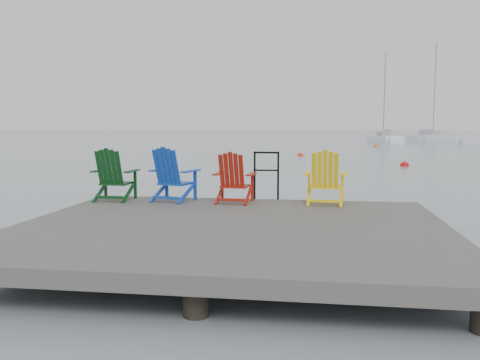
# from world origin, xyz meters

# --- Properties ---
(ground) EXTENTS (400.00, 400.00, 0.00)m
(ground) POSITION_xyz_m (0.00, 0.00, 0.00)
(ground) COLOR slate
(ground) RESTS_ON ground
(dock) EXTENTS (6.00, 5.00, 1.40)m
(dock) POSITION_xyz_m (0.00, 0.00, 0.35)
(dock) COLOR #2F2C2A
(dock) RESTS_ON ground
(handrail) EXTENTS (0.48, 0.04, 0.90)m
(handrail) POSITION_xyz_m (0.25, 2.45, 1.04)
(handrail) COLOR black
(handrail) RESTS_ON dock
(chair_green) EXTENTS (0.76, 0.71, 0.95)m
(chair_green) POSITION_xyz_m (-2.52, 1.90, 0.98)
(chair_green) COLOR #0A3913
(chair_green) RESTS_ON dock
(chair_blue) EXTENTS (0.90, 0.85, 0.97)m
(chair_blue) POSITION_xyz_m (-1.43, 1.98, 0.99)
(chair_blue) COLOR #1140B5
(chair_blue) RESTS_ON dock
(chair_red) EXTENTS (0.75, 0.70, 0.90)m
(chair_red) POSITION_xyz_m (-0.28, 1.92, 0.95)
(chair_red) COLOR #9F180B
(chair_red) RESTS_ON dock
(chair_yellow) EXTENTS (0.78, 0.72, 0.94)m
(chair_yellow) POSITION_xyz_m (1.32, 1.98, 0.97)
(chair_yellow) COLOR yellow
(chair_yellow) RESTS_ON dock
(sailboat_near) EXTENTS (3.04, 7.22, 9.86)m
(sailboat_near) POSITION_xyz_m (8.49, 49.45, 0.36)
(sailboat_near) COLOR white
(sailboat_near) RESTS_ON ground
(sailboat_mid) EXTENTS (6.90, 8.43, 12.01)m
(sailboat_mid) POSITION_xyz_m (15.04, 57.39, 0.36)
(sailboat_mid) COLOR silver
(sailboat_mid) RESTS_ON ground
(buoy_a) EXTENTS (0.41, 0.41, 0.41)m
(buoy_a) POSITION_xyz_m (5.30, 17.62, 0.00)
(buoy_a) COLOR red
(buoy_a) RESTS_ON ground
(buoy_b) EXTENTS (0.39, 0.39, 0.39)m
(buoy_b) POSITION_xyz_m (0.25, 25.05, 0.00)
(buoy_b) COLOR red
(buoy_b) RESTS_ON ground
(buoy_d) EXTENTS (0.41, 0.41, 0.41)m
(buoy_d) POSITION_xyz_m (6.55, 40.00, 0.00)
(buoy_d) COLOR #E1510D
(buoy_d) RESTS_ON ground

